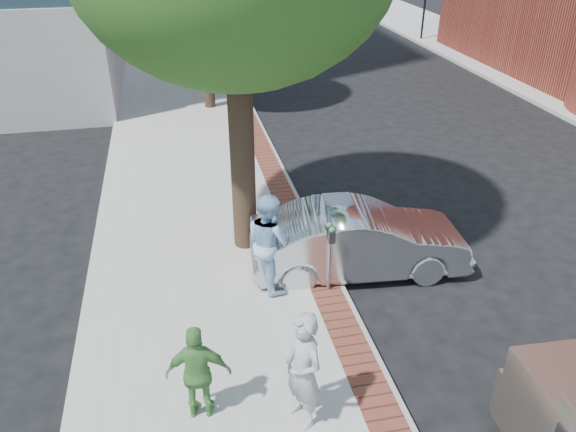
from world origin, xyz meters
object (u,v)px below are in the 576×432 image
object	(u,v)px
person_gray	(303,371)
sedan_silver	(359,240)
person_officer	(269,242)
parking_meter	(330,244)
bg_car	(254,32)
person_green	(199,373)

from	to	relation	value
person_gray	sedan_silver	size ratio (longest dim) A/B	0.42
person_gray	person_officer	xyz separation A→B (m)	(0.13, 3.42, 0.06)
person_gray	parking_meter	bearing A→B (deg)	135.20
parking_meter	sedan_silver	world-z (taller)	parking_meter
parking_meter	bg_car	size ratio (longest dim) A/B	0.32
parking_meter	person_officer	bearing A→B (deg)	160.58
parking_meter	person_officer	xyz separation A→B (m)	(-1.10, 0.39, -0.05)
sedan_silver	parking_meter	bearing A→B (deg)	135.87
person_green	sedan_silver	world-z (taller)	person_green
parking_meter	sedan_silver	bearing A→B (deg)	40.76
person_officer	sedan_silver	distance (m)	2.03
bg_car	sedan_silver	bearing A→B (deg)	-176.90
person_green	bg_car	bearing A→B (deg)	-92.03
person_green	person_gray	bearing A→B (deg)	172.40
person_gray	bg_car	xyz separation A→B (m)	(3.37, 25.86, -0.33)
parking_meter	person_officer	world-z (taller)	person_officer
person_green	person_officer	bearing A→B (deg)	-109.13
sedan_silver	bg_car	world-z (taller)	bg_car
person_gray	sedan_silver	world-z (taller)	person_gray
parking_meter	person_green	distance (m)	3.75
person_officer	sedan_silver	bearing A→B (deg)	-103.54
person_officer	person_green	distance (m)	3.39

